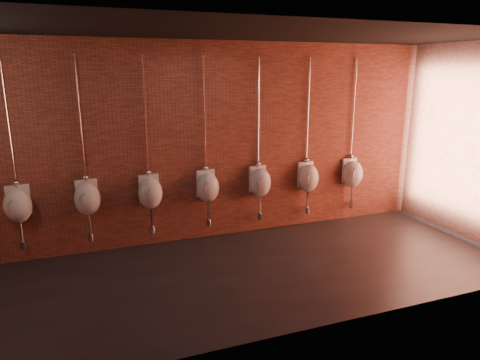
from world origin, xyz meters
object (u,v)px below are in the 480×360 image
object	(u,v)px
urinal_0	(18,204)
urinal_4	(260,182)
urinal_5	(308,177)
urinal_6	(353,173)
urinal_2	(150,192)
urinal_3	(208,187)
urinal_1	(87,198)

from	to	relation	value
urinal_0	urinal_4	distance (m)	3.70
urinal_5	urinal_6	world-z (taller)	same
urinal_4	urinal_2	bearing A→B (deg)	180.00
urinal_6	urinal_3	bearing A→B (deg)	180.00
urinal_1	urinal_3	size ratio (longest dim) A/B	1.00
urinal_4	urinal_5	distance (m)	0.92
urinal_3	urinal_4	size ratio (longest dim) A/B	1.00
urinal_3	urinal_6	size ratio (longest dim) A/B	1.00
urinal_2	urinal_6	bearing A→B (deg)	0.00
urinal_2	urinal_1	bearing A→B (deg)	180.00
urinal_6	urinal_2	bearing A→B (deg)	180.00
urinal_2	urinal_0	bearing A→B (deg)	180.00
urinal_4	urinal_1	bearing A→B (deg)	180.00
urinal_2	urinal_3	size ratio (longest dim) A/B	1.00
urinal_4	urinal_5	xyz separation A→B (m)	(0.92, 0.00, 0.00)
urinal_2	urinal_4	distance (m)	1.85
urinal_0	urinal_5	bearing A→B (deg)	0.00
urinal_1	urinal_2	bearing A→B (deg)	0.00
urinal_0	urinal_6	distance (m)	5.55
urinal_2	urinal_3	bearing A→B (deg)	0.00
urinal_0	urinal_3	bearing A→B (deg)	0.00
urinal_1	urinal_4	size ratio (longest dim) A/B	1.00
urinal_5	urinal_3	bearing A→B (deg)	180.00
urinal_0	urinal_6	bearing A→B (deg)	0.00
urinal_1	urinal_6	distance (m)	4.62
urinal_1	urinal_2	xyz separation A→B (m)	(0.92, 0.00, 0.00)
urinal_0	urinal_2	xyz separation A→B (m)	(1.85, 0.00, 0.00)
urinal_1	urinal_6	xyz separation A→B (m)	(4.62, 0.00, 0.00)
urinal_0	urinal_5	size ratio (longest dim) A/B	1.00
urinal_1	urinal_2	size ratio (longest dim) A/B	1.00
urinal_1	urinal_3	distance (m)	1.85
urinal_5	urinal_6	size ratio (longest dim) A/B	1.00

